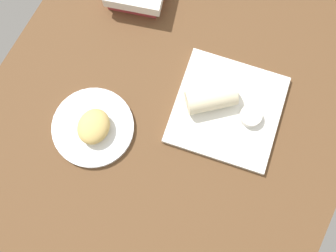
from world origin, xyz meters
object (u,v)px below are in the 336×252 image
square_plate (227,110)px  breakfast_wrap (211,98)px  scone_pastry (94,126)px  sauce_cup (251,116)px  round_plate (93,127)px

square_plate → breakfast_wrap: (-0.35, 4.60, 3.67)cm
breakfast_wrap → square_plate: bearing=-125.4°
scone_pastry → square_plate: size_ratio=0.35×
square_plate → scone_pastry: bearing=125.7°
scone_pastry → sauce_cup: bearing=-58.8°
scone_pastry → breakfast_wrap: size_ratio=0.75×
scone_pastry → sauce_cup: size_ratio=1.67×
scone_pastry → sauce_cup: scone_pastry is taller
scone_pastry → sauce_cup: (19.56, -32.33, -0.92)cm
scone_pastry → breakfast_wrap: bearing=-49.5°
sauce_cup → breakfast_wrap: 10.51cm
round_plate → square_plate: (18.94, -27.43, 0.10)cm
round_plate → square_plate: size_ratio=0.79×
sauce_cup → breakfast_wrap: (-0.79, 10.35, 1.69)cm
round_plate → sauce_cup: bearing=-59.7°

